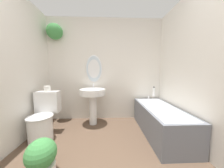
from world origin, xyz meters
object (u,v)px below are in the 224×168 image
toilet (43,119)px  shampoo_bottle (154,92)px  bathtub (160,120)px  toilet_paper_roll (47,89)px  potted_plant (41,158)px  pedestal_sink (93,98)px

toilet → shampoo_bottle: 2.31m
bathtub → toilet_paper_roll: 2.16m
potted_plant → bathtub: bearing=25.8°
pedestal_sink → potted_plant: (-0.40, -1.25, -0.37)m
bathtub → shampoo_bottle: size_ratio=6.17×
bathtub → toilet_paper_roll: (-2.08, 0.13, 0.58)m
bathtub → toilet_paper_roll: bearing=176.3°
shampoo_bottle → toilet_paper_roll: 2.25m
shampoo_bottle → potted_plant: bearing=-142.1°
pedestal_sink → shampoo_bottle: bearing=5.9°
bathtub → potted_plant: size_ratio=3.31×
bathtub → potted_plant: (-1.68, -0.81, -0.04)m
toilet → bathtub: bearing=1.4°
pedestal_sink → toilet_paper_roll: bearing=-158.7°
toilet → shampoo_bottle: (2.20, 0.64, 0.34)m
pedestal_sink → toilet_paper_roll: 0.88m
bathtub → potted_plant: 1.87m
toilet_paper_roll → shampoo_bottle: bearing=11.7°
shampoo_bottle → toilet_paper_roll: bearing=-168.3°
toilet → toilet_paper_roll: toilet_paper_roll is taller
pedestal_sink → shampoo_bottle: 1.42m
potted_plant → toilet_paper_roll: (-0.40, 0.95, 0.62)m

